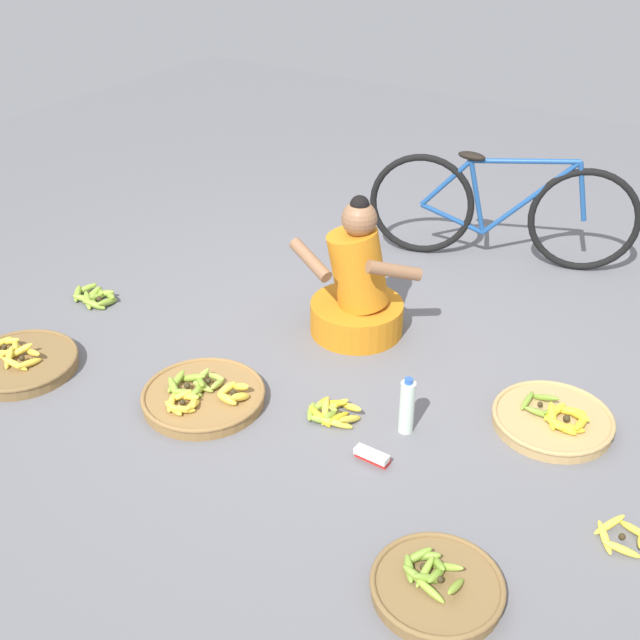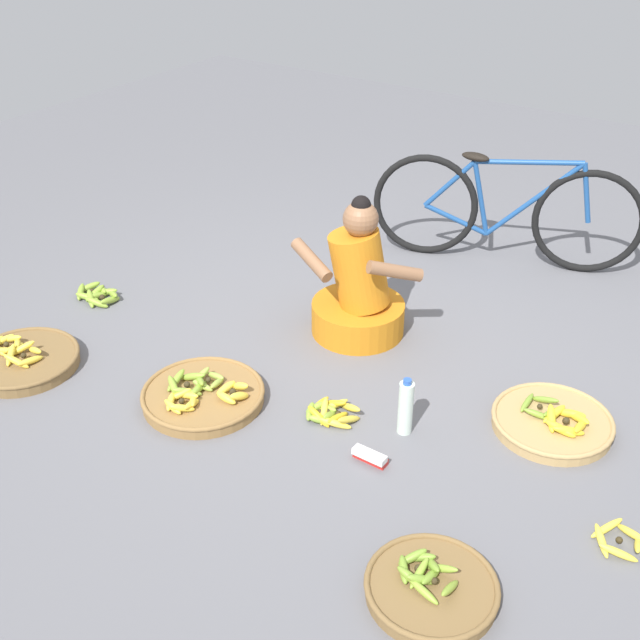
{
  "view_description": "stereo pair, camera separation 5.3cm",
  "coord_description": "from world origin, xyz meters",
  "px_view_note": "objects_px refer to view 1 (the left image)",
  "views": [
    {
      "loc": [
        1.83,
        -3.04,
        2.4
      ],
      "look_at": [
        0.0,
        -0.2,
        0.35
      ],
      "focal_mm": 44.89,
      "sensor_mm": 36.0,
      "label": 1
    },
    {
      "loc": [
        1.87,
        -3.01,
        2.4
      ],
      "look_at": [
        0.0,
        -0.2,
        0.35
      ],
      "focal_mm": 44.89,
      "sensor_mm": 36.0,
      "label": 2
    }
  ],
  "objects_px": {
    "banana_basket_mid_left": "(436,586)",
    "loose_bananas_near_vendor": "(94,296)",
    "vendor_woman_front": "(357,290)",
    "banana_basket_front_center": "(203,396)",
    "bicycle_leaning": "(501,210)",
    "banana_basket_front_left": "(21,362)",
    "water_bottle": "(407,406)",
    "packet_carton_stack": "(372,456)",
    "loose_bananas_back_center": "(330,412)",
    "banana_basket_back_left": "(553,419)",
    "loose_bananas_back_right": "(622,536)"
  },
  "relations": [
    {
      "from": "banana_basket_back_left",
      "to": "banana_basket_front_center",
      "type": "height_order",
      "value": "banana_basket_back_left"
    },
    {
      "from": "loose_bananas_near_vendor",
      "to": "banana_basket_back_left",
      "type": "bearing_deg",
      "value": 6.95
    },
    {
      "from": "banana_basket_front_left",
      "to": "water_bottle",
      "type": "relative_size",
      "value": 1.96
    },
    {
      "from": "loose_bananas_back_center",
      "to": "banana_basket_front_center",
      "type": "bearing_deg",
      "value": -157.53
    },
    {
      "from": "banana_basket_mid_left",
      "to": "water_bottle",
      "type": "distance_m",
      "value": 0.95
    },
    {
      "from": "banana_basket_back_left",
      "to": "water_bottle",
      "type": "xyz_separation_m",
      "value": [
        -0.57,
        -0.41,
        0.1
      ]
    },
    {
      "from": "vendor_woman_front",
      "to": "loose_bananas_near_vendor",
      "type": "relative_size",
      "value": 2.5
    },
    {
      "from": "vendor_woman_front",
      "to": "water_bottle",
      "type": "height_order",
      "value": "vendor_woman_front"
    },
    {
      "from": "banana_basket_mid_left",
      "to": "loose_bananas_near_vendor",
      "type": "xyz_separation_m",
      "value": [
        -2.68,
        0.86,
        -0.01
      ]
    },
    {
      "from": "bicycle_leaning",
      "to": "loose_bananas_near_vendor",
      "type": "relative_size",
      "value": 4.99
    },
    {
      "from": "banana_basket_front_center",
      "to": "banana_basket_mid_left",
      "type": "distance_m",
      "value": 1.53
    },
    {
      "from": "vendor_woman_front",
      "to": "banana_basket_mid_left",
      "type": "height_order",
      "value": "vendor_woman_front"
    },
    {
      "from": "loose_bananas_back_right",
      "to": "loose_bananas_back_center",
      "type": "distance_m",
      "value": 1.4
    },
    {
      "from": "packet_carton_stack",
      "to": "vendor_woman_front",
      "type": "bearing_deg",
      "value": 124.29
    },
    {
      "from": "packet_carton_stack",
      "to": "loose_bananas_back_right",
      "type": "bearing_deg",
      "value": 6.56
    },
    {
      "from": "bicycle_leaning",
      "to": "banana_basket_front_center",
      "type": "xyz_separation_m",
      "value": [
        -0.61,
        -2.24,
        -0.32
      ]
    },
    {
      "from": "banana_basket_mid_left",
      "to": "loose_bananas_back_right",
      "type": "xyz_separation_m",
      "value": [
        0.51,
        0.63,
        -0.01
      ]
    },
    {
      "from": "loose_bananas_back_center",
      "to": "water_bottle",
      "type": "relative_size",
      "value": 0.91
    },
    {
      "from": "banana_basket_mid_left",
      "to": "loose_bananas_back_center",
      "type": "height_order",
      "value": "banana_basket_mid_left"
    },
    {
      "from": "banana_basket_front_left",
      "to": "loose_bananas_back_right",
      "type": "distance_m",
      "value": 3.01
    },
    {
      "from": "banana_basket_back_left",
      "to": "banana_basket_front_left",
      "type": "distance_m",
      "value": 2.71
    },
    {
      "from": "water_bottle",
      "to": "packet_carton_stack",
      "type": "distance_m",
      "value": 0.3
    },
    {
      "from": "banana_basket_front_left",
      "to": "packet_carton_stack",
      "type": "xyz_separation_m",
      "value": [
        1.9,
        0.37,
        -0.01
      ]
    },
    {
      "from": "loose_bananas_back_center",
      "to": "packet_carton_stack",
      "type": "xyz_separation_m",
      "value": [
        0.33,
        -0.17,
        0.0
      ]
    },
    {
      "from": "banana_basket_back_left",
      "to": "water_bottle",
      "type": "relative_size",
      "value": 1.91
    },
    {
      "from": "vendor_woman_front",
      "to": "water_bottle",
      "type": "xyz_separation_m",
      "value": [
        0.65,
        -0.64,
        -0.12
      ]
    },
    {
      "from": "vendor_woman_front",
      "to": "banana_basket_back_left",
      "type": "bearing_deg",
      "value": -10.64
    },
    {
      "from": "banana_basket_back_left",
      "to": "vendor_woman_front",
      "type": "bearing_deg",
      "value": 169.36
    },
    {
      "from": "bicycle_leaning",
      "to": "banana_basket_front_left",
      "type": "bearing_deg",
      "value": -122.33
    },
    {
      "from": "vendor_woman_front",
      "to": "packet_carton_stack",
      "type": "xyz_separation_m",
      "value": [
        0.62,
        -0.91,
        -0.23
      ]
    },
    {
      "from": "bicycle_leaning",
      "to": "packet_carton_stack",
      "type": "relative_size",
      "value": 9.94
    },
    {
      "from": "vendor_woman_front",
      "to": "packet_carton_stack",
      "type": "bearing_deg",
      "value": -55.71
    },
    {
      "from": "banana_basket_front_center",
      "to": "water_bottle",
      "type": "bearing_deg",
      "value": 20.39
    },
    {
      "from": "loose_bananas_back_center",
      "to": "banana_basket_front_left",
      "type": "bearing_deg",
      "value": -161.31
    },
    {
      "from": "banana_basket_front_left",
      "to": "loose_bananas_back_center",
      "type": "xyz_separation_m",
      "value": [
        1.58,
        0.53,
        -0.01
      ]
    },
    {
      "from": "banana_basket_front_left",
      "to": "water_bottle",
      "type": "bearing_deg",
      "value": 18.35
    },
    {
      "from": "loose_bananas_near_vendor",
      "to": "banana_basket_front_left",
      "type": "bearing_deg",
      "value": -73.22
    },
    {
      "from": "loose_bananas_near_vendor",
      "to": "water_bottle",
      "type": "xyz_separation_m",
      "value": [
        2.14,
        -0.08,
        0.11
      ]
    },
    {
      "from": "banana_basket_front_left",
      "to": "loose_bananas_near_vendor",
      "type": "relative_size",
      "value": 1.78
    },
    {
      "from": "bicycle_leaning",
      "to": "packet_carton_stack",
      "type": "distance_m",
      "value": 2.21
    },
    {
      "from": "loose_bananas_back_right",
      "to": "banana_basket_front_center",
      "type": "bearing_deg",
      "value": -174.31
    },
    {
      "from": "loose_bananas_back_right",
      "to": "banana_basket_back_left",
      "type": "bearing_deg",
      "value": 130.17
    },
    {
      "from": "loose_bananas_back_right",
      "to": "water_bottle",
      "type": "height_order",
      "value": "water_bottle"
    },
    {
      "from": "banana_basket_back_left",
      "to": "loose_bananas_back_center",
      "type": "bearing_deg",
      "value": -150.82
    },
    {
      "from": "banana_basket_back_left",
      "to": "loose_bananas_near_vendor",
      "type": "distance_m",
      "value": 2.74
    },
    {
      "from": "vendor_woman_front",
      "to": "banana_basket_front_center",
      "type": "distance_m",
      "value": 1.05
    },
    {
      "from": "banana_basket_mid_left",
      "to": "banana_basket_back_left",
      "type": "bearing_deg",
      "value": 88.28
    },
    {
      "from": "vendor_woman_front",
      "to": "banana_basket_front_left",
      "type": "relative_size",
      "value": 1.4
    },
    {
      "from": "water_bottle",
      "to": "vendor_woman_front",
      "type": "bearing_deg",
      "value": 135.41
    },
    {
      "from": "loose_bananas_back_right",
      "to": "loose_bananas_back_center",
      "type": "xyz_separation_m",
      "value": [
        -1.4,
        0.05,
        0.0
      ]
    }
  ]
}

